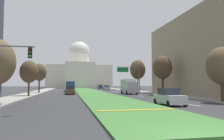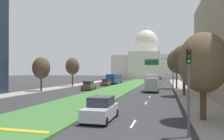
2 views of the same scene
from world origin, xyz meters
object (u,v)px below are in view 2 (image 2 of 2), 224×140
at_px(sedan_distant, 106,82).
at_px(street_tree_left_far, 73,66).
at_px(street_tree_left_mid, 41,68).
at_px(sedan_lead_stopped, 101,109).
at_px(capitol_building, 146,62).
at_px(city_bus, 115,78).
at_px(street_tree_right_near, 203,63).
at_px(sedan_far_horizon, 157,81).
at_px(traffic_light_near_right, 189,79).
at_px(street_tree_right_far, 177,61).
at_px(box_truck_delivery, 152,83).
at_px(street_tree_right_mid, 184,60).
at_px(sedan_midblock, 89,86).
at_px(overhead_guide_sign, 162,67).
at_px(sedan_very_far, 159,79).

bearing_deg(sedan_distant, street_tree_left_far, -143.42).
distance_m(street_tree_left_mid, sedan_lead_stopped, 26.47).
distance_m(capitol_building, city_bus, 52.87).
height_order(street_tree_right_near, sedan_distant, street_tree_right_near).
distance_m(sedan_distant, sedan_far_horizon, 19.05).
xyz_separation_m(sedan_distant, sedan_far_horizon, (12.83, 14.09, -0.03)).
height_order(traffic_light_near_right, sedan_lead_stopped, traffic_light_near_right).
relative_size(capitol_building, street_tree_right_far, 4.09).
bearing_deg(box_truck_delivery, capitol_building, 95.75).
distance_m(street_tree_left_mid, street_tree_left_far, 13.90).
relative_size(street_tree_right_mid, street_tree_right_far, 0.92).
bearing_deg(street_tree_left_mid, sedan_distant, 69.70).
bearing_deg(sedan_distant, street_tree_right_far, -19.80).
xyz_separation_m(street_tree_right_near, sedan_lead_stopped, (-7.54, -1.37, -3.55)).
height_order(sedan_midblock, city_bus, city_bus).
bearing_deg(city_bus, street_tree_right_far, -40.62).
distance_m(street_tree_right_mid, sedan_midblock, 19.70).
bearing_deg(overhead_guide_sign, traffic_light_near_right, -86.43).
bearing_deg(capitol_building, sedan_far_horizon, -80.89).
xyz_separation_m(street_tree_right_far, box_truck_delivery, (-4.69, -7.96, -4.25)).
bearing_deg(overhead_guide_sign, sedan_very_far, 92.24).
height_order(street_tree_left_far, sedan_midblock, street_tree_left_far).
height_order(sedan_lead_stopped, city_bus, city_bus).
xyz_separation_m(street_tree_left_far, sedan_far_horizon, (19.99, 19.40, -4.22)).
relative_size(street_tree_left_mid, box_truck_delivery, 1.01).
bearing_deg(sedan_very_far, street_tree_right_mid, -84.43).
bearing_deg(traffic_light_near_right, sedan_distant, 111.67).
height_order(street_tree_right_mid, sedan_lead_stopped, street_tree_right_mid).
xyz_separation_m(overhead_guide_sign, sedan_midblock, (-14.40, -3.22, -3.80)).
distance_m(capitol_building, street_tree_left_far, 67.22).
bearing_deg(sedan_midblock, street_tree_right_mid, -21.84).
bearing_deg(street_tree_right_mid, city_bus, 121.06).
bearing_deg(street_tree_left_far, box_truck_delivery, -24.11).
relative_size(sedan_far_horizon, city_bus, 0.39).
distance_m(street_tree_right_mid, city_bus, 34.31).
relative_size(street_tree_right_mid, street_tree_left_far, 1.09).
xyz_separation_m(traffic_light_near_right, sedan_very_far, (-3.53, 71.81, -2.51)).
height_order(street_tree_right_mid, sedan_very_far, street_tree_right_mid).
xyz_separation_m(sedan_lead_stopped, sedan_very_far, (2.58, 69.00, -0.04)).
bearing_deg(street_tree_left_far, street_tree_left_mid, -89.75).
distance_m(street_tree_left_mid, street_tree_right_mid, 25.12).
bearing_deg(street_tree_right_near, city_bus, 111.00).
height_order(street_tree_left_mid, sedan_far_horizon, street_tree_left_mid).
xyz_separation_m(traffic_light_near_right, sedan_lead_stopped, (-6.11, 2.81, -2.47)).
relative_size(overhead_guide_sign, street_tree_right_far, 0.77).
distance_m(traffic_light_near_right, city_bus, 52.57).
distance_m(street_tree_right_near, box_truck_delivery, 23.76).
bearing_deg(sedan_distant, sedan_midblock, -89.30).
distance_m(traffic_light_near_right, street_tree_right_mid, 20.93).
xyz_separation_m(capitol_building, overhead_guide_sign, (9.19, -71.03, -4.22)).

